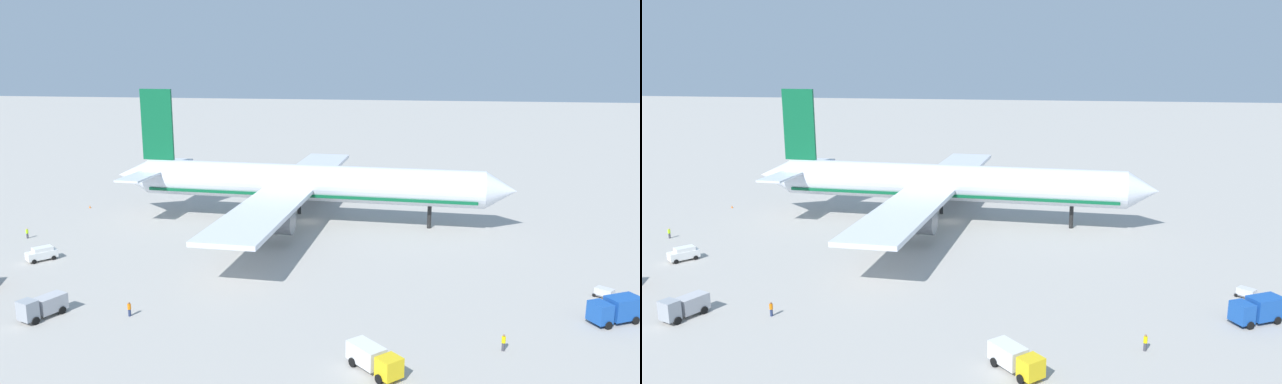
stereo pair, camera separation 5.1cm
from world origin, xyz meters
TOP-DOWN VIEW (x-y plane):
  - ground_plane at (0.00, 0.00)m, footprint 600.00×600.00m
  - airliner at (-1.33, -0.00)m, footprint 72.41×72.31m
  - service_truck_0 at (15.18, -52.50)m, footprint 5.75×5.86m
  - service_truck_3 at (-23.00, -45.76)m, footprint 3.89×5.72m
  - service_truck_4 at (41.18, -37.32)m, footprint 6.38×4.91m
  - service_van at (-34.85, -27.08)m, footprint 4.08×4.36m
  - baggage_cart_1 at (42.11, -29.76)m, footprint 2.83×2.62m
  - ground_worker_0 at (-13.40, -43.90)m, footprint 0.53×0.53m
  - ground_worker_2 at (-43.65, -17.22)m, footprint 0.56×0.56m
  - ground_worker_3 at (27.90, -46.26)m, footprint 0.53×0.53m
  - traffic_cone_0 at (-35.59, 30.07)m, footprint 0.36×0.36m
  - traffic_cone_1 at (-43.92, 3.40)m, footprint 0.36×0.36m

SIDE VIEW (x-z plane):
  - ground_plane at x=0.00m, z-range 0.00..0.00m
  - traffic_cone_0 at x=-35.59m, z-range 0.00..0.55m
  - traffic_cone_1 at x=-43.92m, z-range 0.00..0.55m
  - baggage_cart_1 at x=42.11m, z-range 0.07..1.27m
  - ground_worker_2 at x=-43.65m, z-range 0.01..1.72m
  - ground_worker_0 at x=-13.40m, z-range 0.01..1.74m
  - ground_worker_3 at x=27.90m, z-range 0.02..1.81m
  - service_van at x=-34.85m, z-range 0.05..2.02m
  - service_truck_0 at x=15.18m, z-range 0.18..2.53m
  - service_truck_3 at x=-23.00m, z-range 0.07..2.72m
  - service_truck_4 at x=41.18m, z-range 0.15..3.06m
  - airliner at x=-1.33m, z-range -4.71..18.50m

